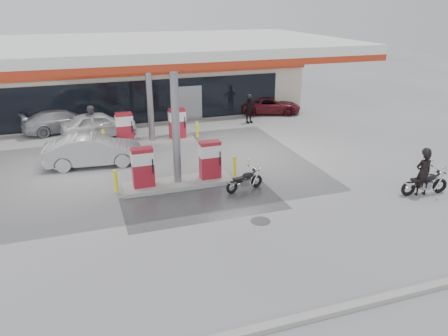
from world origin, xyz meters
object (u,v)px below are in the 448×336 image
object	(u,v)px
parked_motorcycle	(245,181)
parked_car_left	(63,120)
attendant	(92,122)
pump_island_far	(152,131)
biker_main	(423,173)
biker_walking	(249,109)
sedan_white	(99,124)
parked_car_right	(270,105)
main_motorcycle	(425,183)
hatchback_silver	(94,150)
pump_island_near	(178,169)

from	to	relation	value
parked_motorcycle	parked_car_left	bearing A→B (deg)	108.14
parked_motorcycle	attendant	distance (m)	10.76
pump_island_far	biker_main	xyz separation A→B (m)	(8.85, -9.98, 0.21)
parked_motorcycle	attendant	bearing A→B (deg)	106.68
parked_motorcycle	biker_walking	size ratio (longest dim) A/B	1.01
sedan_white	parked_car_right	size ratio (longest dim) A/B	1.02
biker_walking	parked_car_right	bearing A→B (deg)	30.18
main_motorcycle	attendant	bearing A→B (deg)	141.82
sedan_white	parked_car_left	size ratio (longest dim) A/B	0.91
hatchback_silver	parked_car_left	xyz separation A→B (m)	(-1.38, 6.40, -0.06)
main_motorcycle	parked_motorcycle	size ratio (longest dim) A/B	1.17
biker_walking	pump_island_far	bearing A→B (deg)	-169.37
sedan_white	hatchback_silver	world-z (taller)	hatchback_silver
pump_island_near	biker_walking	bearing A→B (deg)	51.79
hatchback_silver	parked_car_left	distance (m)	6.55
attendant	hatchback_silver	world-z (taller)	attendant
parked_motorcycle	hatchback_silver	distance (m)	7.46
hatchback_silver	parked_car_right	world-z (taller)	hatchback_silver
sedan_white	parked_car_left	xyz separation A→B (m)	(-1.93, 1.80, -0.05)
pump_island_near	parked_motorcycle	size ratio (longest dim) A/B	2.99
main_motorcycle	biker_walking	xyz separation A→B (m)	(-2.59, 12.20, 0.39)
parked_car_left	parked_car_right	distance (m)	13.23
hatchback_silver	parked_car_left	world-z (taller)	hatchback_silver
biker_walking	hatchback_silver	bearing A→B (deg)	-162.54
pump_island_near	biker_walking	xyz separation A→B (m)	(6.45, 8.20, 0.14)
biker_main	hatchback_silver	bearing A→B (deg)	-26.10
sedan_white	parked_car_right	distance (m)	11.44
hatchback_silver	parked_car_right	bearing A→B (deg)	-56.84
pump_island_far	attendant	size ratio (longest dim) A/B	2.78
attendant	hatchback_silver	xyz separation A→B (m)	(-0.19, -4.37, -0.20)
main_motorcycle	sedan_white	distance (m)	16.84
biker_main	hatchback_silver	distance (m)	14.17
parked_car_left	biker_walking	world-z (taller)	biker_walking
parked_motorcycle	sedan_white	world-z (taller)	sedan_white
pump_island_near	biker_walking	world-z (taller)	pump_island_near
biker_main	biker_walking	distance (m)	12.42
biker_main	parked_car_right	distance (m)	13.99
parked_car_left	parked_car_right	bearing A→B (deg)	-104.79
main_motorcycle	attendant	xyz separation A→B (m)	(-11.97, 11.97, 0.47)
sedan_white	parked_car_right	xyz separation A→B (m)	(11.29, 1.80, -0.14)
attendant	biker_walking	size ratio (longest dim) A/B	1.09
sedan_white	biker_walking	bearing A→B (deg)	-95.69
parked_car_left	parked_motorcycle	bearing A→B (deg)	-163.22
pump_island_near	parked_motorcycle	bearing A→B (deg)	-28.41
main_motorcycle	parked_motorcycle	bearing A→B (deg)	164.72
parked_car_left	hatchback_silver	bearing A→B (deg)	177.37
biker_main	parked_car_left	xyz separation A→B (m)	(-13.35, 13.98, -0.26)
parked_motorcycle	parked_car_right	world-z (taller)	parked_car_right
main_motorcycle	parked_car_left	bearing A→B (deg)	140.85
pump_island_far	hatchback_silver	xyz separation A→B (m)	(-3.12, -2.40, 0.01)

